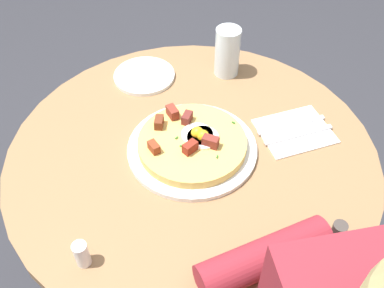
{
  "coord_description": "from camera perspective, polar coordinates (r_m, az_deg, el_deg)",
  "views": [
    {
      "loc": [
        0.68,
        -0.13,
        1.46
      ],
      "look_at": [
        -0.0,
        -0.0,
        0.72
      ],
      "focal_mm": 40.83,
      "sensor_mm": 36.0,
      "label": 1
    }
  ],
  "objects": [
    {
      "name": "knife",
      "position": [
        1.1,
        12.86,
        2.44
      ],
      "size": [
        0.04,
        0.18,
        0.0
      ],
      "primitive_type": "cube",
      "rotation": [
        0.0,
        0.0,
        1.71
      ],
      "color": "silver",
      "rests_on": "napkin"
    },
    {
      "name": "bread_plate",
      "position": [
        1.23,
        -6.25,
        8.86
      ],
      "size": [
        0.17,
        0.17,
        0.01
      ],
      "primitive_type": "cylinder",
      "color": "white",
      "rests_on": "dining_table"
    },
    {
      "name": "fork",
      "position": [
        1.08,
        13.75,
        1.18
      ],
      "size": [
        0.04,
        0.18,
        0.0
      ],
      "primitive_type": "cube",
      "rotation": [
        0.0,
        0.0,
        1.71
      ],
      "color": "silver",
      "rests_on": "napkin"
    },
    {
      "name": "breakfast_pizza",
      "position": [
        1.01,
        -0.03,
        0.31
      ],
      "size": [
        0.25,
        0.25,
        0.05
      ],
      "color": "#DBB357",
      "rests_on": "pizza_plate"
    },
    {
      "name": "ground_plane",
      "position": [
        1.61,
        0.01,
        -18.06
      ],
      "size": [
        6.0,
        6.0,
        0.0
      ],
      "primitive_type": "plane",
      "color": "#2D2D33"
    },
    {
      "name": "pepper_shaker",
      "position": [
        0.89,
        18.45,
        -11.07
      ],
      "size": [
        0.03,
        0.03,
        0.06
      ],
      "primitive_type": "cylinder",
      "color": "#3F3833",
      "rests_on": "dining_table"
    },
    {
      "name": "water_glass",
      "position": [
        1.21,
        4.64,
        11.91
      ],
      "size": [
        0.07,
        0.07,
        0.14
      ],
      "primitive_type": "cylinder",
      "color": "silver",
      "rests_on": "dining_table"
    },
    {
      "name": "pizza_plate",
      "position": [
        1.02,
        -0.02,
        -0.51
      ],
      "size": [
        0.3,
        0.3,
        0.01
      ],
      "primitive_type": "cylinder",
      "color": "white",
      "rests_on": "dining_table"
    },
    {
      "name": "salt_shaker",
      "position": [
        0.85,
        -14.21,
        -13.78
      ],
      "size": [
        0.03,
        0.03,
        0.06
      ],
      "primitive_type": "cylinder",
      "color": "white",
      "rests_on": "dining_table"
    },
    {
      "name": "dining_table",
      "position": [
        1.15,
        0.02,
        -6.42
      ],
      "size": [
        0.87,
        0.87,
        0.7
      ],
      "color": "olive",
      "rests_on": "ground_plane"
    },
    {
      "name": "napkin",
      "position": [
        1.09,
        13.26,
        1.65
      ],
      "size": [
        0.16,
        0.19,
        0.0
      ],
      "primitive_type": "cube",
      "rotation": [
        0.0,
        0.0,
        1.71
      ],
      "color": "white",
      "rests_on": "dining_table"
    }
  ]
}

